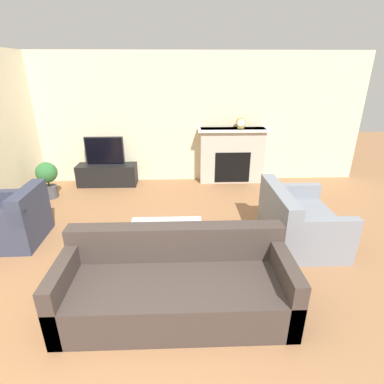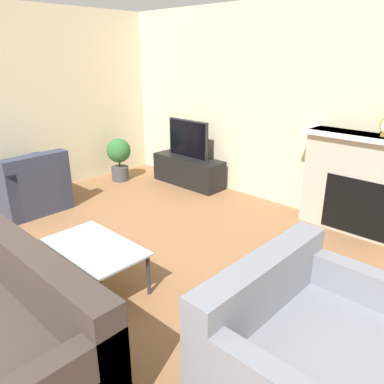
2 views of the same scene
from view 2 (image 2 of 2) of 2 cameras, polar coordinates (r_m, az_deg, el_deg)
name	(u,v)px [view 2 (image 2 of 2)]	position (r m, az deg, el deg)	size (l,w,h in m)	color
wall_back	(272,107)	(5.36, 12.15, 12.59)	(8.47, 0.06, 2.70)	beige
wall_left	(7,106)	(5.96, -26.39, 11.72)	(0.06, 7.85, 2.70)	beige
fireplace	(364,184)	(4.77, 24.78, 1.18)	(1.50, 0.38, 1.19)	#BCB2A3
tv_stand	(188,171)	(6.14, -0.56, 3.26)	(1.25, 0.41, 0.46)	black
tv	(188,139)	(6.00, -0.59, 8.09)	(0.80, 0.06, 0.60)	#232328
couch_loveseat	(302,350)	(2.64, 16.49, -22.05)	(0.95, 1.32, 0.82)	gray
armchair_by_window	(29,189)	(5.58, -23.56, 0.46)	(0.87, 0.87, 0.82)	#33384C
coffee_table	(95,250)	(3.52, -14.61, -8.56)	(0.97, 0.57, 0.41)	#333338
potted_plant	(119,156)	(6.40, -11.06, 5.40)	(0.40, 0.40, 0.71)	#47474C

